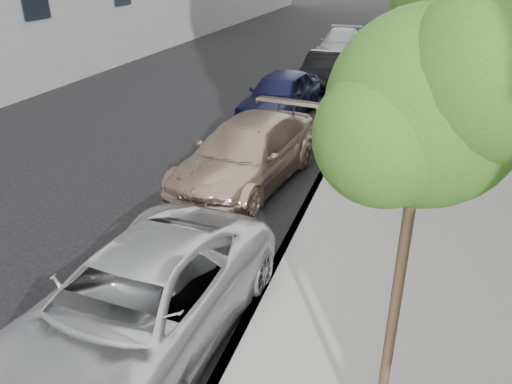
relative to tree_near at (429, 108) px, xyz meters
The scene contains 8 objects.
sidewalk 22.86m from the tree_near, 87.27° to the left, with size 6.40×72.00×0.14m, color gray.
curb 22.93m from the tree_near, 95.21° to the left, with size 0.15×72.00×0.14m, color #9E9B93.
tree_near is the anchor object (origin of this frame).
minivan 4.73m from the tree_near, 167.04° to the left, with size 2.38×5.16×1.44m, color silver.
suv 8.19m from the tree_near, 119.70° to the left, with size 2.10×5.17×1.50m, color tan.
sedan_blue 13.15m from the tree_near, 110.30° to the left, with size 1.80×4.46×1.52m, color #101337.
sedan_black 17.57m from the tree_near, 103.08° to the left, with size 1.41×4.05×1.34m, color black.
sedan_rear 23.59m from the tree_near, 100.45° to the left, with size 2.03×4.99×1.45m, color gray.
Camera 1 is at (3.13, -2.36, 5.04)m, focal length 35.00 mm.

